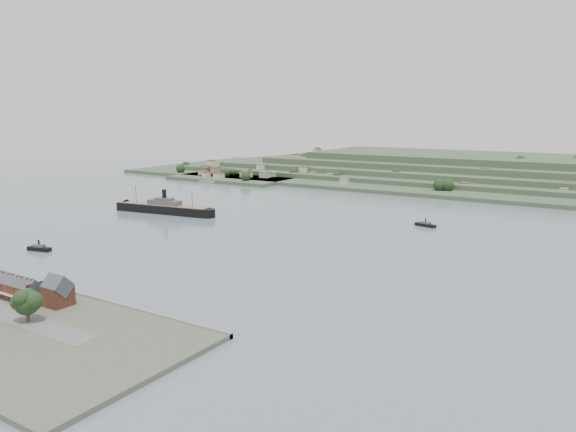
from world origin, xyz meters
The scene contains 8 objects.
ground centered at (0.00, 0.00, 0.00)m, with size 1400.00×1400.00×0.00m, color slate.
gabled_building centered at (27.50, -164.00, 8.19)m, with size 10.40×10.18×14.09m.
far_peninsula centered at (27.91, 393.10, 11.88)m, with size 760.00×309.00×30.00m.
steamship centered at (-106.02, 28.72, 4.48)m, with size 100.91×25.02×24.26m.
tugboat centered at (-74.13, -105.47, 1.72)m, with size 16.24×7.63×7.07m.
ferry_west centered at (-234.90, 225.00, 1.67)m, with size 18.99×7.18×6.95m.
ferry_east centered at (100.66, 94.77, 1.48)m, with size 17.00×8.67×6.14m.
fig_tree centered at (33.93, -182.60, 10.31)m, with size 12.20×10.57×13.62m.
Camera 1 is at (235.01, -304.73, 84.28)m, focal length 35.00 mm.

